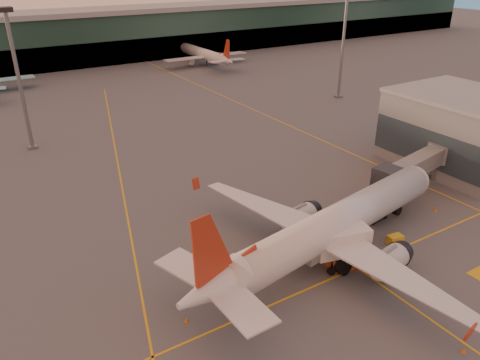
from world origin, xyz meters
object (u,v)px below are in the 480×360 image
catering_truck (341,245)px  gpu_cart (395,240)px  main_airplane (330,228)px  pushback_tug (374,214)px

catering_truck → gpu_cart: bearing=13.0°
main_airplane → pushback_tug: bearing=7.4°
main_airplane → gpu_cart: 10.41m
catering_truck → pushback_tug: size_ratio=1.82×
main_airplane → pushback_tug: main_airplane is taller
gpu_cart → pushback_tug: size_ratio=0.56×
main_airplane → catering_truck: size_ratio=6.11×
catering_truck → gpu_cart: size_ratio=3.27×
main_airplane → catering_truck: 2.34m
main_airplane → gpu_cart: bearing=-22.3°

